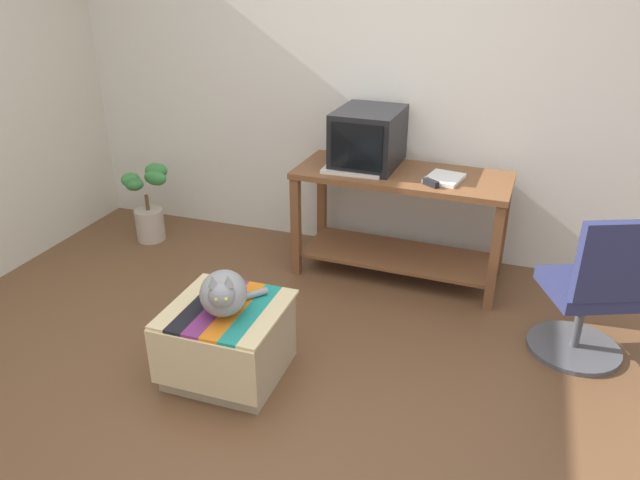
% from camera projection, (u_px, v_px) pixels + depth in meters
% --- Properties ---
extents(ground_plane, '(14.00, 14.00, 0.00)m').
position_uv_depth(ground_plane, '(271.00, 407.00, 3.01)').
color(ground_plane, brown).
extents(back_wall, '(8.00, 0.10, 2.60)m').
position_uv_depth(back_wall, '(379.00, 76.00, 4.21)').
color(back_wall, silver).
rests_on(back_wall, ground_plane).
extents(desk, '(1.44, 0.64, 0.76)m').
position_uv_depth(desk, '(400.00, 207.00, 4.07)').
color(desk, brown).
rests_on(desk, ground_plane).
extents(tv_monitor, '(0.44, 0.55, 0.38)m').
position_uv_depth(tv_monitor, '(368.00, 138.00, 4.04)').
color(tv_monitor, black).
rests_on(tv_monitor, desk).
extents(keyboard, '(0.40, 0.16, 0.02)m').
position_uv_depth(keyboard, '(352.00, 172.00, 3.95)').
color(keyboard, beige).
rests_on(keyboard, desk).
extents(book, '(0.26, 0.30, 0.02)m').
position_uv_depth(book, '(444.00, 178.00, 3.83)').
color(book, white).
rests_on(book, desk).
extents(ottoman_with_blanket, '(0.59, 0.60, 0.41)m').
position_uv_depth(ottoman_with_blanket, '(228.00, 341.00, 3.18)').
color(ottoman_with_blanket, tan).
rests_on(ottoman_with_blanket, ground_plane).
extents(cat, '(0.35, 0.43, 0.27)m').
position_uv_depth(cat, '(224.00, 293.00, 3.01)').
color(cat, gray).
rests_on(cat, ottoman_with_blanket).
extents(potted_plant, '(0.39, 0.41, 0.59)m').
position_uv_depth(potted_plant, '(148.00, 205.00, 4.69)').
color(potted_plant, '#B7A893').
rests_on(potted_plant, ground_plane).
extents(office_chair, '(0.55, 0.55, 0.89)m').
position_uv_depth(office_chair, '(590.00, 297.00, 3.24)').
color(office_chair, '#4C4C51').
rests_on(office_chair, ground_plane).
extents(stapler, '(0.11, 0.09, 0.04)m').
position_uv_depth(stapler, '(431.00, 183.00, 3.73)').
color(stapler, black).
rests_on(stapler, desk).
extents(pen, '(0.14, 0.01, 0.01)m').
position_uv_depth(pen, '(454.00, 175.00, 3.92)').
color(pen, '#2351B2').
rests_on(pen, desk).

